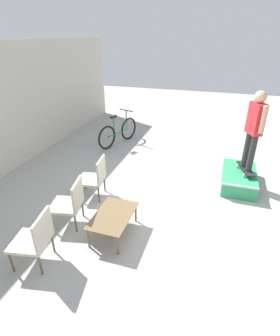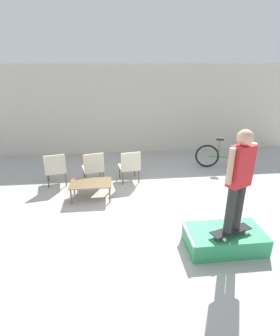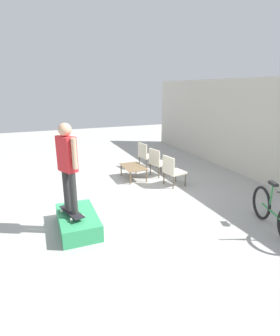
{
  "view_description": "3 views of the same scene",
  "coord_description": "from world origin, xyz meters",
  "views": [
    {
      "loc": [
        -4.35,
        -0.71,
        3.15
      ],
      "look_at": [
        -0.0,
        0.69,
        0.77
      ],
      "focal_mm": 28.0,
      "sensor_mm": 36.0,
      "label": 1
    },
    {
      "loc": [
        -0.54,
        -4.86,
        3.01
      ],
      "look_at": [
        0.05,
        0.62,
        0.8
      ],
      "focal_mm": 28.0,
      "sensor_mm": 36.0,
      "label": 2
    },
    {
      "loc": [
        6.13,
        -1.86,
        2.73
      ],
      "look_at": [
        0.03,
        0.58,
        0.7
      ],
      "focal_mm": 28.0,
      "sensor_mm": 36.0,
      "label": 3
    }
  ],
  "objects": [
    {
      "name": "ground_plane",
      "position": [
        0.0,
        0.0,
        0.0
      ],
      "size": [
        24.0,
        24.0,
        0.0
      ],
      "primitive_type": "plane",
      "color": "#A8A8A3"
    },
    {
      "name": "skate_ramp_box",
      "position": [
        1.32,
        -1.27,
        0.16
      ],
      "size": [
        1.35,
        0.73,
        0.35
      ],
      "color": "#339E60",
      "rests_on": "ground_plane"
    },
    {
      "name": "skateboard_on_ramp",
      "position": [
        1.36,
        -1.38,
        0.41
      ],
      "size": [
        0.76,
        0.4,
        0.07
      ],
      "rotation": [
        0.0,
        0.0,
        0.29
      ],
      "color": "black",
      "rests_on": "skate_ramp_box"
    },
    {
      "name": "person_skater",
      "position": [
        1.36,
        -1.38,
        1.43
      ],
      "size": [
        0.52,
        0.35,
        1.71
      ],
      "rotation": [
        0.0,
        0.0,
        0.45
      ],
      "color": "#2D2D2D",
      "rests_on": "skateboard_on_ramp"
    },
    {
      "name": "coffee_table",
      "position": [
        -1.09,
        0.81,
        0.36
      ],
      "size": [
        0.97,
        0.61,
        0.4
      ],
      "color": "brown",
      "rests_on": "ground_plane"
    },
    {
      "name": "patio_chair_left",
      "position": [
        -2.04,
        1.64,
        0.48
      ],
      "size": [
        0.61,
        0.61,
        0.89
      ],
      "rotation": [
        0.0,
        0.0,
        3.33
      ],
      "color": "brown",
      "rests_on": "ground_plane"
    },
    {
      "name": "patio_chair_center",
      "position": [
        -1.07,
        1.64,
        0.48
      ],
      "size": [
        0.62,
        0.62,
        0.89
      ],
      "rotation": [
        0.0,
        0.0,
        3.37
      ],
      "color": "brown",
      "rests_on": "ground_plane"
    },
    {
      "name": "patio_chair_right",
      "position": [
        -0.11,
        1.63,
        0.48
      ],
      "size": [
        0.6,
        0.6,
        0.89
      ],
      "rotation": [
        0.0,
        0.0,
        3.3
      ],
      "color": "brown",
      "rests_on": "ground_plane"
    },
    {
      "name": "bicycle",
      "position": [
        2.81,
        2.3,
        0.38
      ],
      "size": [
        1.66,
        0.7,
        1.0
      ],
      "rotation": [
        0.0,
        0.0,
        -0.34
      ],
      "color": "black",
      "rests_on": "ground_plane"
    }
  ]
}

